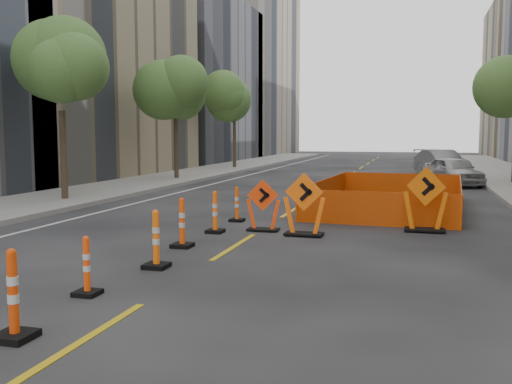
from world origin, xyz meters
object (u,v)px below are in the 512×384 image
(parked_car_near, at_px, (453,171))
(parked_car_far, at_px, (437,160))
(channelizer_6, at_px, (237,204))
(chevron_sign_right, at_px, (426,199))
(channelizer_2, at_px, (87,266))
(channelizer_5, at_px, (215,212))
(chevron_sign_center, at_px, (304,204))
(channelizer_1, at_px, (13,294))
(channelizer_3, at_px, (156,239))
(channelizer_4, at_px, (182,223))
(parked_car_mid, at_px, (441,163))
(chevron_sign_left, at_px, (263,205))

(parked_car_near, height_order, parked_car_far, parked_car_far)
(channelizer_6, xyz_separation_m, chevron_sign_right, (5.13, -0.34, 0.34))
(channelizer_2, bearing_deg, channelizer_5, 89.79)
(channelizer_2, bearing_deg, chevron_sign_center, 69.31)
(channelizer_1, bearing_deg, chevron_sign_right, 62.17)
(chevron_sign_center, relative_size, chevron_sign_right, 0.93)
(channelizer_1, bearing_deg, channelizer_3, 89.41)
(channelizer_4, xyz_separation_m, parked_car_mid, (6.33, 23.76, 0.21))
(channelizer_1, height_order, chevron_sign_center, chevron_sign_center)
(channelizer_4, distance_m, parked_car_far, 29.92)
(channelizer_6, height_order, parked_car_mid, parked_car_mid)
(channelizer_2, xyz_separation_m, channelizer_3, (0.25, 1.93, 0.08))
(channelizer_3, height_order, parked_car_near, parked_car_near)
(channelizer_2, height_order, chevron_sign_center, chevron_sign_center)
(channelizer_2, distance_m, parked_car_near, 22.22)
(chevron_sign_center, relative_size, parked_car_mid, 0.33)
(channelizer_5, height_order, parked_car_far, parked_car_far)
(channelizer_6, relative_size, parked_car_mid, 0.22)
(chevron_sign_right, distance_m, parked_car_far, 25.76)
(channelizer_1, distance_m, channelizer_6, 9.64)
(chevron_sign_right, distance_m, parked_car_near, 13.93)
(chevron_sign_center, distance_m, parked_car_mid, 22.00)
(channelizer_1, xyz_separation_m, parked_car_near, (6.35, 23.16, 0.13))
(channelizer_3, relative_size, channelizer_6, 1.11)
(parked_car_mid, relative_size, parked_car_far, 0.96)
(channelizer_2, xyz_separation_m, channelizer_5, (0.02, 5.78, 0.06))
(chevron_sign_center, xyz_separation_m, parked_car_near, (4.30, 15.25, -0.08))
(channelizer_5, bearing_deg, channelizer_1, -88.60)
(channelizer_2, relative_size, chevron_sign_center, 0.60)
(channelizer_3, bearing_deg, channelizer_5, 93.39)
(channelizer_6, distance_m, parked_car_mid, 20.88)
(channelizer_1, distance_m, parked_car_near, 24.01)
(chevron_sign_left, distance_m, parked_car_mid, 21.86)
(channelizer_4, bearing_deg, chevron_sign_center, 42.63)
(channelizer_4, distance_m, chevron_sign_left, 2.78)
(channelizer_1, relative_size, chevron_sign_center, 0.73)
(channelizer_5, height_order, parked_car_near, parked_car_near)
(chevron_sign_right, bearing_deg, chevron_sign_left, -147.22)
(chevron_sign_center, bearing_deg, channelizer_5, -176.29)
(channelizer_5, bearing_deg, channelizer_6, 91.09)
(chevron_sign_left, bearing_deg, channelizer_5, -167.08)
(channelizer_5, distance_m, chevron_sign_left, 1.25)
(channelizer_4, bearing_deg, channelizer_1, -87.41)
(channelizer_3, bearing_deg, channelizer_2, -97.36)
(channelizer_5, bearing_deg, chevron_sign_left, 28.49)
(chevron_sign_right, relative_size, parked_car_mid, 0.36)
(channelizer_5, bearing_deg, parked_car_far, 77.23)
(channelizer_1, relative_size, parked_car_near, 0.28)
(channelizer_1, distance_m, chevron_sign_right, 10.52)
(parked_car_near, bearing_deg, chevron_sign_left, -132.63)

